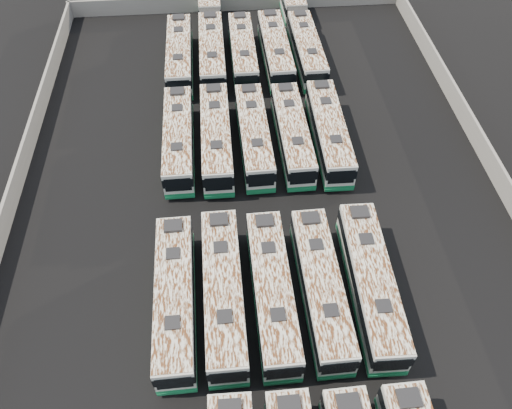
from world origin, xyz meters
The scene contains 17 objects.
ground centered at (0.00, 0.00, 0.00)m, with size 140.00×140.00×0.00m, color black.
perimeter_wall centered at (0.00, 0.00, 1.10)m, with size 45.20×73.20×2.20m.
bus_midfront_far_left centered at (-7.35, -9.35, 1.91)m, with size 3.00×13.27×3.73m.
bus_midfront_left centered at (-3.75, -9.17, 1.94)m, with size 2.97×13.49×3.80m.
bus_midfront_center centered at (-0.09, -9.36, 1.89)m, with size 2.96×13.13×3.69m.
bus_midfront_right centered at (3.62, -9.35, 1.88)m, with size 2.97×13.06×3.67m.
bus_midfront_far_right centered at (7.45, -9.30, 1.93)m, with size 3.12×13.43×3.77m.
bus_midback_far_left centered at (-7.39, 8.34, 1.87)m, with size 2.89×13.01×3.66m.
bus_midback_left centered at (-3.73, 8.25, 1.93)m, with size 2.85×13.37×3.77m.
bus_midback_center centered at (-0.02, 8.26, 1.86)m, with size 2.99×12.96×3.64m.
bus_midback_right centered at (3.76, 8.19, 1.85)m, with size 2.92×12.86×3.61m.
bus_midback_far_right centered at (7.39, 8.10, 1.89)m, with size 2.90×13.16×3.70m.
bus_back_far_left centered at (-7.51, 22.86, 1.91)m, with size 2.88×13.28×3.74m.
bus_back_left centered at (-3.74, 26.57, 1.93)m, with size 2.86×20.87×3.79m.
bus_back_center centered at (-0.11, 23.06, 1.86)m, with size 2.76×12.90×3.63m.
bus_back_right centered at (3.73, 22.99, 1.91)m, with size 3.06×13.30×3.74m.
bus_back_far_right centered at (7.35, 26.29, 1.87)m, with size 3.12×20.23×3.66m.
Camera 1 is at (-2.96, -28.69, 34.55)m, focal length 35.00 mm.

